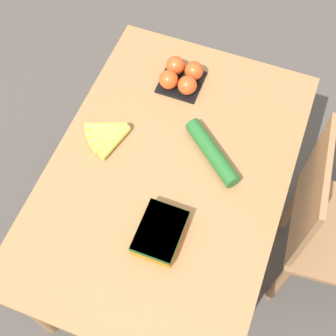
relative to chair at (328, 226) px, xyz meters
The scene contains 7 objects.
ground_plane 0.78m from the chair, 78.61° to the right, with size 12.00×12.00×0.00m, color #4C4742.
dining_table 0.63m from the chair, 78.61° to the right, with size 1.19×0.81×0.73m.
chair is the anchor object (origin of this frame).
banana_bunch 0.89m from the chair, 85.93° to the right, with size 0.17×0.16×0.03m.
tomato_pack 0.80m from the chair, 110.48° to the right, with size 0.16×0.16×0.08m.
carrot_bag 0.70m from the chair, 57.57° to the right, with size 0.18×0.13×0.05m.
cucumber_near 0.56m from the chair, 89.01° to the right, with size 0.22×0.24×0.05m.
Camera 1 is at (0.71, 0.27, 2.14)m, focal length 50.00 mm.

